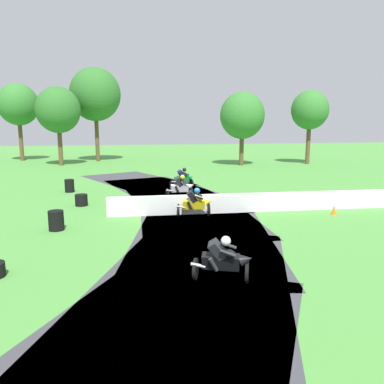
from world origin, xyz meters
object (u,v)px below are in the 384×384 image
object	(u,v)px
traffic_cone	(334,210)
tire_stack_far	(69,186)
motorcycle_lead_black	(223,260)
tire_stack_mid_b	(81,200)
motorcycle_trailing_white	(181,187)
tire_stack_mid_a	(56,220)
motorcycle_chase_yellow	(195,203)
motorcycle_fourth_green	(183,179)

from	to	relation	value
traffic_cone	tire_stack_far	bearing A→B (deg)	147.16
motorcycle_lead_black	tire_stack_mid_b	size ratio (longest dim) A/B	2.62
motorcycle_trailing_white	traffic_cone	world-z (taller)	motorcycle_trailing_white
tire_stack_mid_a	traffic_cone	distance (m)	12.41
motorcycle_chase_yellow	tire_stack_mid_b	bearing A→B (deg)	147.74
motorcycle_fourth_green	tire_stack_mid_b	size ratio (longest dim) A/B	2.67
tire_stack_mid_a	tire_stack_mid_b	size ratio (longest dim) A/B	1.25
tire_stack_far	tire_stack_mid_a	bearing A→B (deg)	-86.01
motorcycle_lead_black	tire_stack_mid_a	bearing A→B (deg)	130.62
motorcycle_lead_black	motorcycle_trailing_white	distance (m)	11.84
motorcycle_lead_black	tire_stack_far	size ratio (longest dim) A/B	2.10
tire_stack_mid_b	tire_stack_far	bearing A→B (deg)	104.87
tire_stack_mid_a	traffic_cone	world-z (taller)	tire_stack_mid_a
motorcycle_trailing_white	tire_stack_mid_b	distance (m)	5.52
motorcycle_trailing_white	tire_stack_far	bearing A→B (deg)	154.09
motorcycle_fourth_green	traffic_cone	bearing A→B (deg)	-55.43
tire_stack_mid_b	tire_stack_far	xyz separation A→B (m)	(-1.13, 4.27, 0.10)
motorcycle_fourth_green	motorcycle_chase_yellow	bearing A→B (deg)	-94.81
motorcycle_lead_black	traffic_cone	world-z (taller)	motorcycle_lead_black
tire_stack_mid_a	motorcycle_fourth_green	bearing A→B (deg)	53.76
traffic_cone	motorcycle_trailing_white	bearing A→B (deg)	141.12
motorcycle_chase_yellow	traffic_cone	world-z (taller)	motorcycle_chase_yellow
tire_stack_mid_b	tire_stack_far	size ratio (longest dim) A/B	0.80
motorcycle_chase_yellow	tire_stack_far	xyz separation A→B (m)	(-6.52, 7.67, -0.25)
motorcycle_chase_yellow	motorcycle_trailing_white	bearing A→B (deg)	89.79
motorcycle_lead_black	tire_stack_mid_a	size ratio (longest dim) A/B	2.10
tire_stack_mid_b	traffic_cone	bearing A→B (deg)	-19.18
motorcycle_lead_black	tire_stack_mid_a	world-z (taller)	motorcycle_lead_black
motorcycle_chase_yellow	motorcycle_fourth_green	xyz separation A→B (m)	(0.65, 7.75, 0.01)
motorcycle_lead_black	motorcycle_fourth_green	size ratio (longest dim) A/B	0.98
traffic_cone	motorcycle_fourth_green	bearing A→B (deg)	124.57
tire_stack_far	motorcycle_chase_yellow	bearing A→B (deg)	-49.63
motorcycle_lead_black	motorcycle_fourth_green	distance (m)	15.13
tire_stack_mid_a	motorcycle_trailing_white	bearing A→B (deg)	43.84
tire_stack_mid_a	tire_stack_far	distance (m)	8.88
motorcycle_lead_black	traffic_cone	xyz separation A→B (m)	(7.14, 6.59, -0.42)
motorcycle_lead_black	tire_stack_mid_a	xyz separation A→B (m)	(-5.26, 6.14, -0.24)
motorcycle_trailing_white	tire_stack_far	world-z (taller)	motorcycle_trailing_white
motorcycle_lead_black	tire_stack_far	xyz separation A→B (m)	(-5.88, 15.00, -0.24)
motorcycle_fourth_green	tire_stack_mid_a	xyz separation A→B (m)	(-6.55, -8.94, -0.26)
tire_stack_mid_a	tire_stack_far	bearing A→B (deg)	93.99
motorcycle_chase_yellow	traffic_cone	size ratio (longest dim) A/B	3.87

